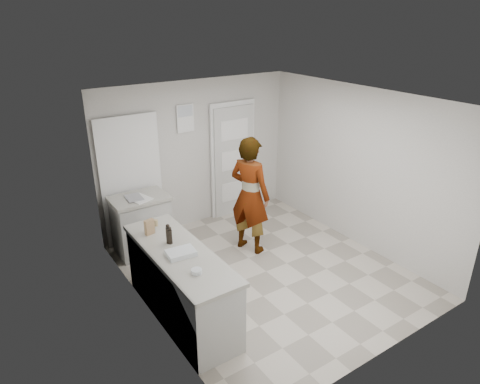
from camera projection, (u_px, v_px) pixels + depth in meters
ground at (266, 271)px, 6.23m from camera, size 4.00×4.00×0.00m
room_shell at (190, 169)px, 7.23m from camera, size 4.00×4.00×4.00m
main_counter at (181, 287)px, 5.16m from camera, size 0.64×1.96×0.93m
side_counter at (142, 226)px, 6.60m from camera, size 0.84×0.61×0.93m
person at (250, 195)px, 6.48m from camera, size 0.66×0.79×1.84m
cake_mix_box at (149, 227)px, 5.31m from camera, size 0.13×0.08×0.20m
spice_jar at (156, 223)px, 5.54m from camera, size 0.05×0.05×0.08m
oil_cruet_a at (170, 235)px, 5.09m from camera, size 0.06×0.06×0.23m
oil_cruet_b at (168, 234)px, 5.09m from camera, size 0.06×0.06×0.25m
baking_dish at (181, 253)px, 4.88m from camera, size 0.34×0.26×0.06m
egg_bowl at (197, 271)px, 4.54m from camera, size 0.12×0.12×0.05m
papers at (139, 199)px, 6.34m from camera, size 0.35×0.40×0.01m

